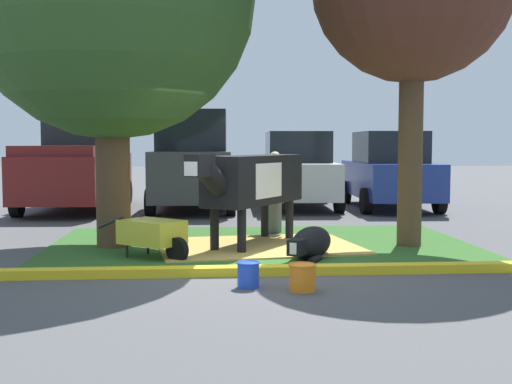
{
  "coord_description": "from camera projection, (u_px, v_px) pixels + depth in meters",
  "views": [
    {
      "loc": [
        -0.56,
        -9.05,
        1.72
      ],
      "look_at": [
        0.31,
        2.03,
        0.9
      ],
      "focal_mm": 46.67,
      "sensor_mm": 36.0,
      "label": 1
    }
  ],
  "objects": [
    {
      "name": "cow_holstein",
      "position": [
        251.0,
        181.0,
        10.93
      ],
      "size": [
        2.03,
        2.82,
        1.56
      ],
      "color": "black",
      "rests_on": "ground"
    },
    {
      "name": "person_handler",
      "position": [
        275.0,
        190.0,
        12.63
      ],
      "size": [
        0.52,
        0.34,
        1.56
      ],
      "color": "slate",
      "rests_on": "ground"
    },
    {
      "name": "calf_lying",
      "position": [
        311.0,
        243.0,
        9.84
      ],
      "size": [
        0.96,
        1.29,
        0.48
      ],
      "color": "black",
      "rests_on": "ground"
    },
    {
      "name": "pickup_truck_maroon",
      "position": [
        78.0,
        166.0,
        17.24
      ],
      "size": [
        2.38,
        5.48,
        2.42
      ],
      "color": "maroon",
      "rests_on": "ground"
    },
    {
      "name": "bucket_blue",
      "position": [
        248.0,
        274.0,
        7.92
      ],
      "size": [
        0.29,
        0.29,
        0.31
      ],
      "color": "blue",
      "rests_on": "ground"
    },
    {
      "name": "sedan_blue",
      "position": [
        389.0,
        171.0,
        17.5
      ],
      "size": [
        2.16,
        4.47,
        2.02
      ],
      "color": "navy",
      "rests_on": "ground"
    },
    {
      "name": "ground_plane",
      "position": [
        245.0,
        268.0,
        9.17
      ],
      "size": [
        80.0,
        80.0,
        0.0
      ],
      "primitive_type": "plane",
      "color": "#4C4C4F"
    },
    {
      "name": "hay_bedding",
      "position": [
        257.0,
        246.0,
        10.91
      ],
      "size": [
        3.51,
        2.83,
        0.04
      ],
      "primitive_type": "cube",
      "rotation": [
        0.0,
        0.0,
        0.14
      ],
      "color": "tan",
      "rests_on": "ground"
    },
    {
      "name": "grass_island",
      "position": [
        261.0,
        245.0,
        11.18
      ],
      "size": [
        7.04,
        4.73,
        0.02
      ],
      "primitive_type": "cube",
      "color": "#2D5B23",
      "rests_on": "ground"
    },
    {
      "name": "wheelbarrow",
      "position": [
        153.0,
        233.0,
        9.85
      ],
      "size": [
        1.41,
        1.29,
        0.63
      ],
      "color": "gold",
      "rests_on": "ground"
    },
    {
      "name": "bucket_orange",
      "position": [
        302.0,
        277.0,
        7.73
      ],
      "size": [
        0.33,
        0.33,
        0.32
      ],
      "color": "orange",
      "rests_on": "ground"
    },
    {
      "name": "suv_dark_grey",
      "position": [
        194.0,
        161.0,
        17.1
      ],
      "size": [
        2.26,
        4.67,
        2.52
      ],
      "color": "#3D3D42",
      "rests_on": "ground"
    },
    {
      "name": "curb_yellow",
      "position": [
        278.0,
        270.0,
        8.68
      ],
      "size": [
        8.24,
        0.24,
        0.12
      ],
      "primitive_type": "cube",
      "color": "yellow",
      "rests_on": "ground"
    },
    {
      "name": "sedan_silver",
      "position": [
        297.0,
        171.0,
        17.67
      ],
      "size": [
        2.16,
        4.47,
        2.02
      ],
      "color": "silver",
      "rests_on": "ground"
    }
  ]
}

